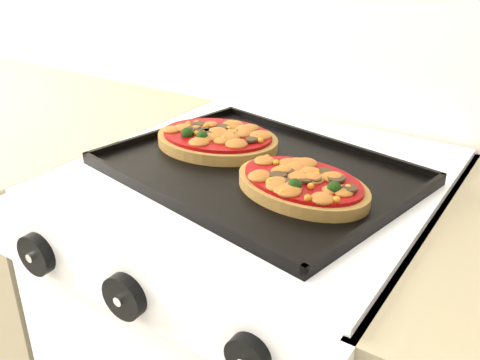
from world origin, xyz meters
The scene contains 7 objects.
control_panel centered at (0.02, 1.39, 0.85)m, with size 0.60×0.02×0.09m, color white.
knob_left centered at (-0.16, 1.37, 0.85)m, with size 0.06×0.06×0.02m, color black.
knob_center centered at (0.02, 1.37, 0.85)m, with size 0.06×0.06×0.02m, color black.
knob_right centered at (0.21, 1.37, 0.85)m, with size 0.05×0.05×0.02m, color black.
baking_tray centered at (0.02, 1.68, 0.92)m, with size 0.49×0.36×0.02m, color black.
pizza_left centered at (-0.09, 1.72, 0.94)m, with size 0.23×0.18×0.03m, color #A57C39, non-canonical shape.
pizza_right centered at (0.13, 1.64, 0.94)m, with size 0.22×0.15×0.03m, color #A57C39, non-canonical shape.
Camera 1 is at (0.45, 0.99, 1.29)m, focal length 40.00 mm.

